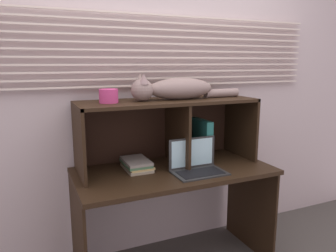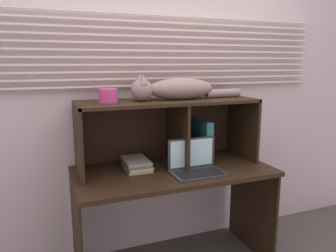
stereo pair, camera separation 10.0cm
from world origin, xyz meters
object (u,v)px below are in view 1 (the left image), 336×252
object	(u,v)px
laptop	(197,165)
binder_upright	(201,140)
book_stack	(137,164)
small_basket	(109,96)
cat	(175,89)

from	to	relation	value
laptop	binder_upright	distance (m)	0.29
book_stack	small_basket	size ratio (longest dim) A/B	2.21
cat	binder_upright	size ratio (longest dim) A/B	2.66
laptop	binder_upright	world-z (taller)	binder_upright
laptop	book_stack	world-z (taller)	laptop
book_stack	laptop	bearing A→B (deg)	-32.41
cat	book_stack	distance (m)	0.59
small_basket	cat	bearing A→B (deg)	0.00
laptop	small_basket	size ratio (longest dim) A/B	2.86
cat	small_basket	xyz separation A→B (m)	(-0.47, -0.00, -0.03)
book_stack	small_basket	distance (m)	0.51
laptop	book_stack	xyz separation A→B (m)	(-0.35, 0.22, -0.01)
book_stack	small_basket	bearing A→B (deg)	-178.70
cat	small_basket	size ratio (longest dim) A/B	6.85
laptop	binder_upright	xyz separation A→B (m)	(0.15, 0.22, 0.11)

